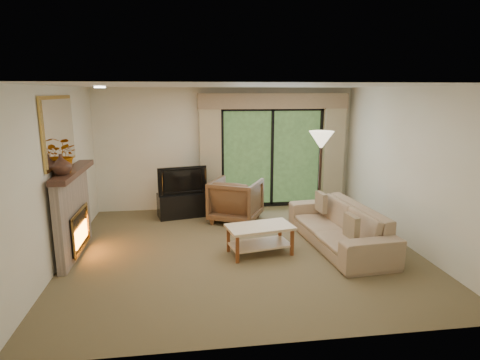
{
  "coord_description": "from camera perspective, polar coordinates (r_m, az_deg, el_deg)",
  "views": [
    {
      "loc": [
        -0.87,
        -6.05,
        2.52
      ],
      "look_at": [
        0.0,
        0.3,
        1.1
      ],
      "focal_mm": 30.0,
      "sensor_mm": 36.0,
      "label": 1
    }
  ],
  "objects": [
    {
      "name": "floor",
      "position": [
        6.61,
        0.36,
        -9.92
      ],
      "size": [
        5.5,
        5.5,
        0.0
      ],
      "primitive_type": "plane",
      "color": "brown",
      "rests_on": "ground"
    },
    {
      "name": "ceiling",
      "position": [
        6.11,
        0.39,
        13.25
      ],
      "size": [
        5.5,
        5.5,
        0.0
      ],
      "primitive_type": "plane",
      "rotation": [
        3.14,
        0.0,
        0.0
      ],
      "color": "silver",
      "rests_on": "ground"
    },
    {
      "name": "wall_back",
      "position": [
        8.68,
        -1.98,
        4.41
      ],
      "size": [
        5.0,
        0.0,
        5.0
      ],
      "primitive_type": "plane",
      "rotation": [
        1.57,
        0.0,
        0.0
      ],
      "color": "white",
      "rests_on": "ground"
    },
    {
      "name": "wall_front",
      "position": [
        3.85,
        5.69,
        -6.05
      ],
      "size": [
        5.0,
        0.0,
        5.0
      ],
      "primitive_type": "plane",
      "rotation": [
        -1.57,
        0.0,
        0.0
      ],
      "color": "white",
      "rests_on": "ground"
    },
    {
      "name": "wall_left",
      "position": [
        6.45,
        -24.6,
        0.44
      ],
      "size": [
        0.0,
        5.0,
        5.0
      ],
      "primitive_type": "plane",
      "rotation": [
        1.57,
        0.0,
        1.57
      ],
      "color": "white",
      "rests_on": "ground"
    },
    {
      "name": "wall_right",
      "position": [
        7.15,
        22.76,
        1.7
      ],
      "size": [
        0.0,
        5.0,
        5.0
      ],
      "primitive_type": "plane",
      "rotation": [
        1.57,
        0.0,
        -1.57
      ],
      "color": "white",
      "rests_on": "ground"
    },
    {
      "name": "fireplace",
      "position": [
        6.74,
        -22.67,
        -4.28
      ],
      "size": [
        0.24,
        1.7,
        1.37
      ],
      "primitive_type": null,
      "color": "gray",
      "rests_on": "floor"
    },
    {
      "name": "mirror",
      "position": [
        6.54,
        -24.33,
        6.4
      ],
      "size": [
        0.07,
        1.45,
        1.02
      ],
      "primitive_type": null,
      "color": "#BE9545",
      "rests_on": "wall_left"
    },
    {
      "name": "sliding_door",
      "position": [
        8.81,
        4.56,
        3.19
      ],
      "size": [
        2.26,
        0.1,
        2.16
      ],
      "primitive_type": null,
      "color": "black",
      "rests_on": "floor"
    },
    {
      "name": "curtain_left",
      "position": [
        8.5,
        -4.21,
        3.54
      ],
      "size": [
        0.45,
        0.18,
        2.35
      ],
      "primitive_type": "cube",
      "color": "tan",
      "rests_on": "floor"
    },
    {
      "name": "curtain_right",
      "position": [
        9.08,
        13.09,
        3.82
      ],
      "size": [
        0.45,
        0.18,
        2.35
      ],
      "primitive_type": "cube",
      "color": "tan",
      "rests_on": "floor"
    },
    {
      "name": "cornice",
      "position": [
        8.61,
        4.83,
        11.13
      ],
      "size": [
        3.2,
        0.24,
        0.32
      ],
      "primitive_type": "cube",
      "color": "#957A5D",
      "rests_on": "wall_back"
    },
    {
      "name": "media_console",
      "position": [
        8.31,
        -8.21,
        -3.52
      ],
      "size": [
        1.04,
        0.64,
        0.49
      ],
      "primitive_type": "cube",
      "rotation": [
        0.0,
        0.0,
        0.22
      ],
      "color": "black",
      "rests_on": "floor"
    },
    {
      "name": "tv",
      "position": [
        8.19,
        -8.32,
        0.03
      ],
      "size": [
        0.99,
        0.34,
        0.57
      ],
      "primitive_type": "imported",
      "rotation": [
        0.0,
        0.0,
        0.22
      ],
      "color": "black",
      "rests_on": "media_console"
    },
    {
      "name": "armchair",
      "position": [
        7.91,
        -0.59,
        -2.88
      ],
      "size": [
        1.22,
        1.23,
        0.84
      ],
      "primitive_type": "imported",
      "rotation": [
        0.0,
        0.0,
        2.67
      ],
      "color": "brown",
      "rests_on": "floor"
    },
    {
      "name": "sofa",
      "position": [
        6.87,
        13.84,
        -6.35
      ],
      "size": [
        1.11,
        2.42,
        0.68
      ],
      "primitive_type": "imported",
      "rotation": [
        0.0,
        0.0,
        -1.48
      ],
      "color": "tan",
      "rests_on": "floor"
    },
    {
      "name": "pillow_near",
      "position": [
        6.19,
        15.55,
        -6.39
      ],
      "size": [
        0.12,
        0.36,
        0.35
      ],
      "primitive_type": "cube",
      "rotation": [
        0.0,
        0.0,
        0.09
      ],
      "color": "brown",
      "rests_on": "sofa"
    },
    {
      "name": "pillow_far",
      "position": [
        7.39,
        11.46,
        -3.1
      ],
      "size": [
        0.12,
        0.35,
        0.35
      ],
      "primitive_type": "cube",
      "rotation": [
        0.0,
        0.0,
        0.09
      ],
      "color": "brown",
      "rests_on": "sofa"
    },
    {
      "name": "coffee_table",
      "position": [
        6.4,
        2.84,
        -8.47
      ],
      "size": [
        1.11,
        0.75,
        0.46
      ],
      "primitive_type": null,
      "rotation": [
        0.0,
        0.0,
        0.19
      ],
      "color": "beige",
      "rests_on": "floor"
    },
    {
      "name": "floor_lamp",
      "position": [
        7.96,
        11.26,
        0.44
      ],
      "size": [
        0.57,
        0.57,
        1.78
      ],
      "primitive_type": null,
      "rotation": [
        0.0,
        0.0,
        -0.21
      ],
      "color": "#FEEEC6",
      "rests_on": "floor"
    },
    {
      "name": "vase",
      "position": [
        6.17,
        -24.09,
        2.04
      ],
      "size": [
        0.31,
        0.31,
        0.29
      ],
      "primitive_type": "imported",
      "rotation": [
        0.0,
        0.0,
        0.11
      ],
      "color": "#462A20",
      "rests_on": "fireplace"
    },
    {
      "name": "branches",
      "position": [
        6.28,
        -23.83,
        3.28
      ],
      "size": [
        0.57,
        0.53,
        0.52
      ],
      "primitive_type": "imported",
      "rotation": [
        0.0,
        0.0,
        -0.32
      ],
      "color": "#A25305",
      "rests_on": "fireplace"
    }
  ]
}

